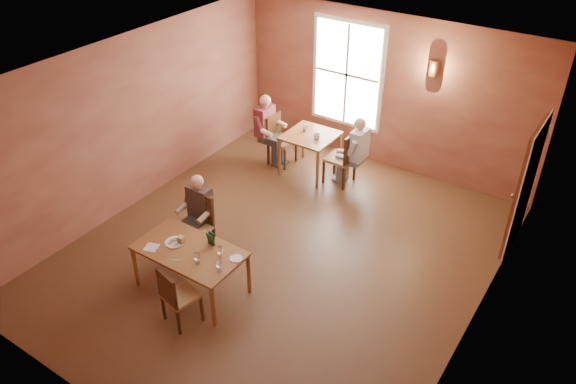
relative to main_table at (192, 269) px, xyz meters
The scene contains 29 objects.
ground 1.56m from the main_table, 66.27° to the left, with size 6.00×7.00×0.01m, color brown.
wall_back 5.06m from the main_table, 82.88° to the left, with size 6.00×0.04×3.00m, color brown.
wall_front 2.48m from the main_table, 73.88° to the right, with size 6.00×0.04×3.00m, color brown.
wall_left 2.99m from the main_table, 149.85° to the left, with size 0.04×7.00×3.00m, color brown.
wall_right 4.03m from the main_table, 21.03° to the left, with size 0.04×7.00×3.00m, color brown.
ceiling 3.04m from the main_table, 66.27° to the left, with size 6.00×7.00×0.04m, color white.
window 5.02m from the main_table, 92.25° to the left, with size 1.36×0.10×1.96m, color white.
door 5.17m from the main_table, 46.09° to the left, with size 0.12×1.04×2.10m, color maroon.
wall_sconce 5.35m from the main_table, 72.49° to the left, with size 0.16×0.16×0.28m, color brown.
main_table is the anchor object (origin of this frame).
chair_diner_main 0.83m from the main_table, 127.57° to the left, with size 0.45×0.45×1.01m, color brown, non-canonical shape.
diner_main 0.84m from the main_table, 128.88° to the left, with size 0.50×0.50×1.25m, color #3A2519, non-canonical shape.
chair_empty 0.63m from the main_table, 60.53° to the right, with size 0.41×0.41×0.92m, color #422113, non-canonical shape.
plate_food 0.47m from the main_table, behind, with size 0.28×0.28×0.04m, color silver.
sandwich 0.45m from the main_table, 166.13° to the left, with size 0.08×0.08×0.10m, color tan.
goblet_a 0.67m from the main_table, 14.05° to the left, with size 0.08×0.08×0.19m, color white, non-canonical shape.
goblet_b 0.79m from the main_table, ahead, with size 0.07×0.07×0.18m, color white, non-canonical shape.
goblet_c 0.57m from the main_table, 28.01° to the right, with size 0.08×0.08×0.19m, color white, non-canonical shape.
menu_stand 0.56m from the main_table, 54.80° to the left, with size 0.12×0.06×0.20m, color #1F4024.
knife 0.46m from the main_table, 94.98° to the right, with size 0.21×0.02×0.00m, color silver.
napkin 0.65m from the main_table, 151.48° to the right, with size 0.18×0.18×0.01m, color white.
side_plate 0.80m from the main_table, 17.26° to the left, with size 0.18×0.18×0.01m, color silver.
second_table 3.79m from the main_table, 95.07° to the left, with size 0.92×0.92×0.81m, color brown, non-canonical shape.
chair_diner_white 3.79m from the main_table, 85.22° to the left, with size 0.47×0.47×1.07m, color #5A3518, non-canonical shape.
diner_white 3.80m from the main_table, 84.77° to the left, with size 0.53×0.53×1.33m, color silver, non-canonical shape.
chair_diner_maroon 3.90m from the main_table, 104.62° to the left, with size 0.44×0.44×1.01m, color brown, non-canonical shape.
diner_maroon 3.92m from the main_table, 105.05° to the left, with size 0.55×0.55×1.37m, color maroon, non-canonical shape.
cup_a 3.74m from the main_table, 92.31° to the left, with size 0.13×0.13×0.10m, color white.
cup_b 3.93m from the main_table, 97.55° to the left, with size 0.11×0.11×0.10m, color white.
Camera 1 is at (3.95, -5.73, 5.70)m, focal length 35.00 mm.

